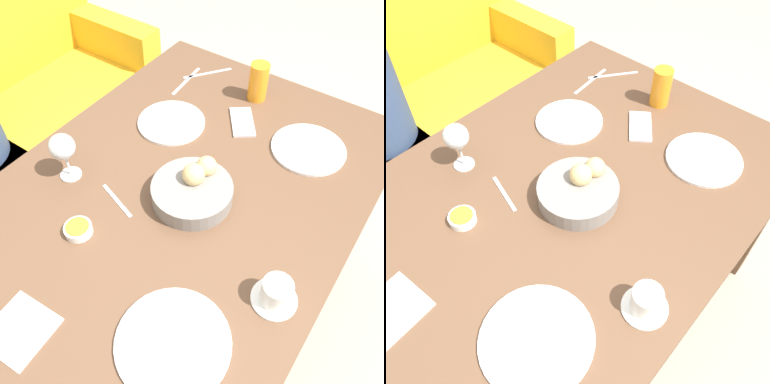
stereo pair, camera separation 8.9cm
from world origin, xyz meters
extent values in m
plane|color=#A89E89|center=(0.00, 0.00, 0.00)|extent=(10.00, 10.00, 0.00)
cube|color=brown|center=(0.00, 0.00, 0.75)|extent=(1.37, 0.99, 0.03)
cube|color=brown|center=(0.64, -0.44, 0.37)|extent=(0.06, 0.06, 0.73)
cube|color=brown|center=(0.64, 0.44, 0.37)|extent=(0.06, 0.06, 0.73)
cube|color=gold|center=(0.82, 1.12, 0.33)|extent=(0.14, 0.70, 0.65)
cylinder|color=gray|center=(-0.01, -0.05, 0.79)|extent=(0.23, 0.23, 0.05)
sphere|color=#DBB775|center=(0.07, -0.05, 0.84)|extent=(0.06, 0.06, 0.06)
sphere|color=#DBB775|center=(0.02, -0.04, 0.84)|extent=(0.07, 0.07, 0.07)
cylinder|color=white|center=(-0.37, -0.25, 0.77)|extent=(0.26, 0.26, 0.01)
cylinder|color=white|center=(0.37, -0.24, 0.77)|extent=(0.24, 0.24, 0.01)
cylinder|color=white|center=(0.23, 0.20, 0.77)|extent=(0.23, 0.23, 0.01)
cylinder|color=orange|center=(0.52, 0.03, 0.83)|extent=(0.07, 0.07, 0.14)
cylinder|color=silver|center=(-0.14, 0.30, 0.77)|extent=(0.06, 0.06, 0.00)
cylinder|color=silver|center=(-0.14, 0.30, 0.81)|extent=(0.01, 0.01, 0.07)
sphere|color=silver|center=(-0.14, 0.30, 0.88)|extent=(0.08, 0.08, 0.08)
cylinder|color=white|center=(-0.15, -0.39, 0.77)|extent=(0.11, 0.11, 0.01)
cylinder|color=white|center=(-0.15, -0.39, 0.81)|extent=(0.07, 0.07, 0.07)
cylinder|color=white|center=(-0.28, 0.13, 0.78)|extent=(0.08, 0.08, 0.02)
cylinder|color=#C67F28|center=(-0.28, 0.13, 0.79)|extent=(0.06, 0.06, 0.00)
cube|color=#B7B7BC|center=(0.55, 0.26, 0.77)|extent=(0.17, 0.13, 0.00)
cube|color=#B7B7BC|center=(0.46, 0.30, 0.77)|extent=(0.20, 0.03, 0.00)
cube|color=#B7B7BC|center=(-0.14, 0.12, 0.77)|extent=(0.05, 0.15, 0.00)
cube|color=white|center=(-0.55, 0.05, 0.77)|extent=(0.15, 0.15, 0.00)
cube|color=silver|center=(0.37, 0.00, 0.77)|extent=(0.16, 0.15, 0.01)
camera|label=1|loc=(-0.62, -0.48, 1.67)|focal=38.00mm
camera|label=2|loc=(-0.56, -0.55, 1.67)|focal=38.00mm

